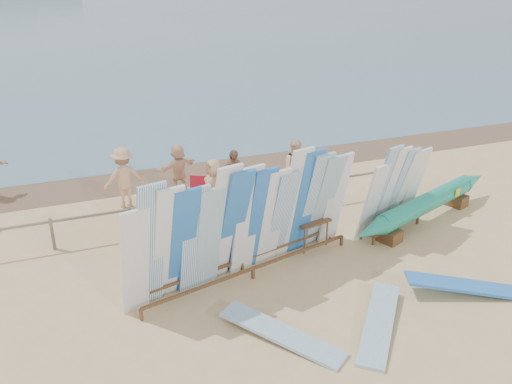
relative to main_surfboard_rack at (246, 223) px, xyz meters
name	(u,v)px	position (x,y,z in m)	size (l,w,h in m)	color
ground	(236,277)	(-0.28, -0.01, -1.37)	(160.00, 160.00, 0.00)	#D7B17C
wet_sand_strip	(169,175)	(-0.28, 7.19, -1.37)	(40.00, 2.60, 0.01)	brown
fence	(201,204)	(-0.28, 2.99, -0.74)	(12.08, 0.08, 0.90)	#796F5C
main_surfboard_rack	(246,223)	(0.00, 0.00, 0.00)	(6.11, 2.05, 3.06)	brown
side_surfboard_rack	(394,192)	(4.51, 0.67, -0.16)	(2.42, 1.29, 2.70)	brown
outrigger_canoe	(427,204)	(5.80, 0.80, -0.79)	(6.19, 2.77, 0.91)	brown
vendor_table	(310,232)	(2.05, 0.75, -0.96)	(1.07, 0.86, 1.24)	brown
flat_board_a	(282,339)	(-0.20, -2.54, -1.37)	(0.56, 2.70, 0.07)	#7EAECB
flat_board_b	(379,327)	(1.83, -2.93, -1.37)	(0.56, 2.70, 0.07)	#7EAECB
flat_board_d	(464,294)	(4.32, -2.59, -1.37)	(0.56, 2.70, 0.07)	blue
beach_chair_left	(199,200)	(-0.05, 4.09, -1.09)	(0.83, 0.84, 0.97)	#B01225
beach_chair_right	(238,203)	(1.03, 3.56, -1.13)	(0.57, 0.58, 0.82)	#B01225
stroller	(261,191)	(1.85, 3.77, -0.96)	(0.72, 0.87, 1.03)	#B01225
beachgoer_3	(124,178)	(-2.10, 5.06, -0.42)	(1.22, 0.50, 1.89)	tan
beachgoer_8	(297,169)	(3.11, 3.87, -0.43)	(0.91, 0.44, 1.87)	beige
beachgoer_6	(214,187)	(0.31, 3.59, -0.52)	(0.83, 0.40, 1.70)	tan
beachgoer_5	(178,168)	(-0.29, 5.61, -0.56)	(1.50, 0.49, 1.62)	beige
beachgoer_4	(233,176)	(1.12, 4.22, -0.52)	(0.99, 0.43, 1.70)	#8C6042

